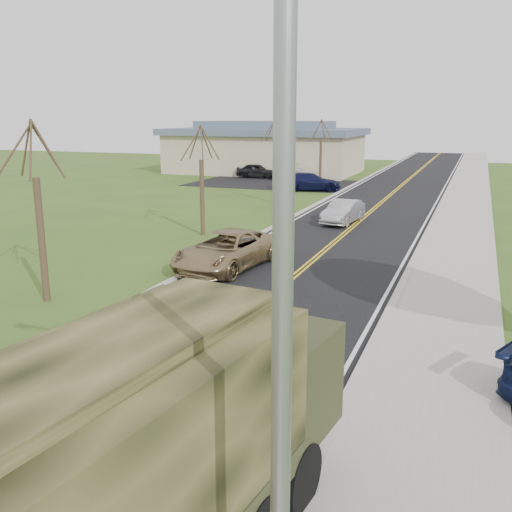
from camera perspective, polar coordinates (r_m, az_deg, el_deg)
The scene contains 16 objects.
road at distance 45.63m, azimuth 13.00°, elevation 5.71°, with size 8.00×120.00×0.01m, color black.
curb_right at distance 45.22m, azimuth 18.22°, elevation 5.37°, with size 0.30×120.00×0.12m, color #9E998E.
sidewalk_right at distance 45.17m, azimuth 20.44°, elevation 5.17°, with size 3.20×120.00×0.10m, color #9E998E.
curb_left at distance 46.39m, azimuth 7.90°, elevation 6.11°, with size 0.30×120.00×0.10m, color #9E998E.
street_light at distance 4.83m, azimuth 1.49°, elevation -6.93°, with size 1.65×0.22×8.00m.
bare_tree_a at distance 20.25m, azimuth -20.77°, elevation 2.90°, with size 1.93×2.26×6.08m.
bare_tree_b at distance 30.15m, azimuth -5.42°, elevation 6.75°, with size 1.83×2.14×5.73m.
bare_tree_c at distance 41.15m, azimuth 2.13°, elevation 9.09°, with size 2.04×2.39×6.42m.
bare_tree_d at distance 52.62m, azimuth 6.48°, elevation 9.79°, with size 1.88×2.20×5.91m.
commercial_building at distance 64.82m, azimuth 0.98°, elevation 10.73°, with size 25.50×21.50×5.65m.
military_truck at distance 7.76m, azimuth -10.97°, elevation -17.92°, with size 3.50×7.60×3.66m.
suv_champagne at distance 23.51m, azimuth -3.01°, elevation 0.57°, with size 2.57×5.57×1.55m, color #957D54.
sedan_silver at distance 34.03m, azimuth 8.71°, elevation 4.39°, with size 1.43×4.11×1.36m, color #BBBBC1.
lot_car_dark at distance 58.91m, azimuth 0.18°, elevation 8.53°, with size 1.75×4.35×1.48m, color black.
lot_car_silver at distance 55.94m, azimuth 4.05°, elevation 8.13°, with size 1.39×4.00×1.32m, color #ADADB2.
lot_car_navy at distance 48.88m, azimuth 5.45°, elevation 7.40°, with size 2.11×5.18×1.50m, color black.
Camera 1 is at (6.42, -4.75, 6.14)m, focal length 40.00 mm.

